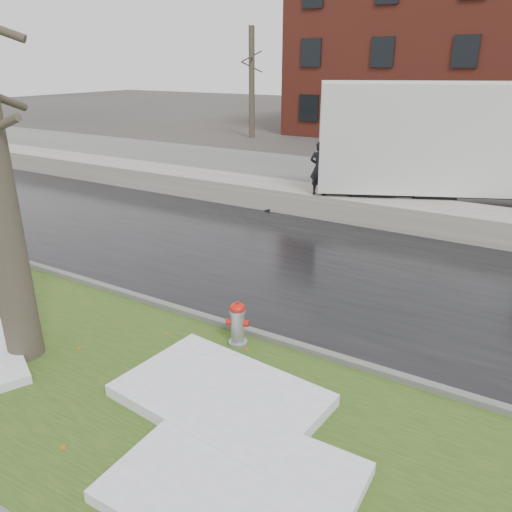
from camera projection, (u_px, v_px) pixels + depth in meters
The scene contains 13 objects.
ground at pixel (179, 350), 8.39m from camera, with size 120.00×120.00×0.00m, color #47423D.
verge at pixel (125, 387), 7.38m from camera, with size 60.00×4.50×0.04m, color #294517.
road at pixel (298, 262), 11.98m from camera, with size 60.00×7.00×0.03m, color black.
parking_lot at pixel (399, 190), 18.76m from camera, with size 60.00×9.00×0.03m, color slate.
curb at pixel (214, 321), 9.16m from camera, with size 60.00×0.15×0.14m, color slate.
snowbank at pixel (360, 207), 15.20m from camera, with size 60.00×1.60×0.75m, color #AEA99F.
bg_tree_left at pixel (252, 82), 30.49m from camera, with size 1.40×1.62×6.50m.
bg_tree_center at pixel (368, 82), 30.81m from camera, with size 1.40×1.62×6.50m.
fire_hydrant at pixel (238, 322), 8.32m from camera, with size 0.40×0.37×0.80m.
box_truck at pixel (462, 147), 15.24m from camera, with size 11.59×6.65×3.96m.
worker at pixel (319, 168), 14.84m from camera, with size 0.58×0.38×1.60m, color black.
snow_patch_near at pixel (235, 482), 5.60m from camera, with size 2.60×2.00×0.16m, color white.
snow_patch_side at pixel (221, 395), 7.04m from camera, with size 2.80×1.80×0.18m, color white.
Camera 1 is at (4.83, -5.54, 4.53)m, focal length 35.00 mm.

